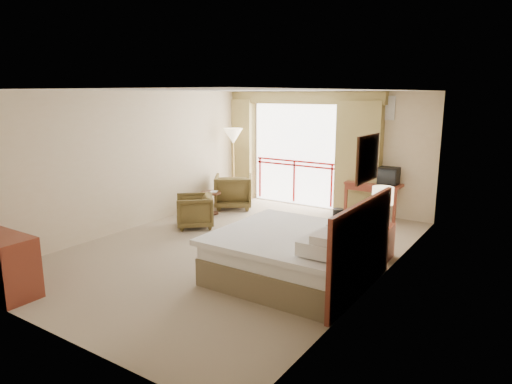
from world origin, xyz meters
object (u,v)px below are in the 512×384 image
Objects in this scene: bed at (297,254)px; wastebasket at (338,215)px; tv at (389,176)px; side_table at (211,199)px; floor_lamp at (233,139)px; nightstand at (379,241)px; armchair_far at (234,207)px; armchair_near at (195,227)px; desk at (375,190)px; table_lamp at (383,196)px.

bed is 7.46× the size of wastebasket.
tv reaches higher than side_table.
floor_lamp reaches higher than wastebasket.
tv reaches higher than nightstand.
nightstand is 4.23m from armchair_far.
bed reaches higher than wastebasket.
armchair_far reaches higher than wastebasket.
tv is at bearing 89.38° from armchair_near.
nightstand is at bearing 64.75° from bed.
armchair_near is 1.45× the size of side_table.
desk is (-0.24, 3.95, 0.22)m from bed.
wastebasket is at bearing -126.04° from tv.
bed reaches higher than side_table.
wastebasket is at bearing 20.38° from side_table.
bed reaches higher than nightstand.
armchair_far is (-3.34, -1.00, -0.95)m from tv.
nightstand is at bearing 52.54° from armchair_near.
desk is 1.35× the size of armchair_far.
armchair_near is (0.29, -1.72, 0.00)m from armchair_far.
desk is 3.55m from floor_lamp.
floor_lamp reaches higher than side_table.
floor_lamp is (-3.66, -0.55, 0.62)m from tv.
bed reaches higher than desk.
desk is at bearing 10.19° from floor_lamp.
table_lamp is 2.30m from wastebasket.
bed is 3.98m from side_table.
wastebasket is 0.39× the size of armchair_near.
wastebasket is at bearing -4.59° from floor_lamp.
armchair_far is at bearing 158.20° from nightstand.
desk is at bearing 93.47° from bed.
side_table is (-4.06, 0.59, -0.69)m from table_lamp.
nightstand is 1.40× the size of tv.
bed is at bearing -32.59° from side_table.
nightstand is 0.48× the size of desk.
wastebasket is at bearing 128.88° from nightstand.
bed is 1.81× the size of desk.
side_table is 0.27× the size of floor_lamp.
tv is (-0.65, 2.40, 0.66)m from nightstand.
tv reaches higher than armchair_near.
nightstand is 0.75m from table_lamp.
wastebasket is (-1.42, 1.62, -0.14)m from nightstand.
bed is at bearing -82.02° from tv.
armchair_far is at bearing -175.16° from wastebasket.
desk is at bearing 92.94° from armchair_near.
armchair_near is at bearing -69.27° from side_table.
side_table is at bearing 147.41° from bed.
armchair_near is (-2.27, -1.93, -0.14)m from wastebasket.
armchair_far is (-2.56, -0.22, -0.14)m from wastebasket.
nightstand is (0.71, 1.50, -0.09)m from bed.
floor_lamp is (-2.88, 0.23, 1.43)m from wastebasket.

